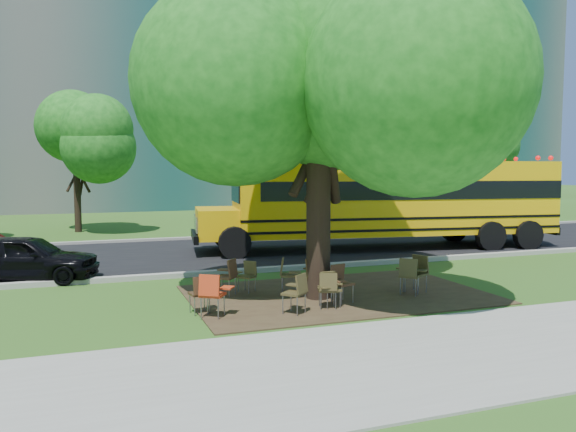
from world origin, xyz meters
name	(u,v)px	position (x,y,z in m)	size (l,w,h in m)	color
ground	(291,294)	(0.00, 0.00, 0.00)	(160.00, 160.00, 0.00)	#31551A
sidewalk	(400,358)	(0.00, -5.00, 0.02)	(60.00, 4.00, 0.04)	gray
dirt_patch	(338,294)	(1.00, -0.50, 0.01)	(7.00, 4.50, 0.03)	#382819
asphalt_road	(224,253)	(0.00, 7.00, 0.02)	(80.00, 8.00, 0.04)	black
kerb_near	(256,270)	(0.00, 3.00, 0.07)	(80.00, 0.25, 0.14)	gray
kerb_far	(202,238)	(0.00, 11.10, 0.07)	(80.00, 0.25, 0.14)	gray
building_main	(36,66)	(-8.00, 36.00, 11.00)	(38.00, 16.00, 22.00)	#61605D
building_right	(385,74)	(24.00, 38.00, 12.50)	(30.00, 16.00, 25.00)	#6F655C
bg_tree_2	(76,144)	(-5.00, 16.00, 4.21)	(4.80, 4.80, 6.62)	black
bg_tree_3	(343,130)	(8.00, 14.00, 5.03)	(5.60, 5.60, 7.84)	black
bg_tree_4	(483,145)	(16.00, 13.00, 4.34)	(5.00, 5.00, 6.85)	black
main_tree	(319,63)	(0.40, -0.70, 5.39)	(7.20, 7.20, 9.00)	black
school_bus	(392,198)	(6.28, 6.02, 1.91)	(13.75, 4.74, 3.30)	#E2A907
chair_0	(201,290)	(-2.42, -1.13, 0.51)	(0.55, 0.54, 0.82)	#3E2516
chair_1	(213,291)	(-2.27, -1.59, 0.57)	(0.79, 0.62, 0.93)	#BA3313
chair_2	(297,289)	(-0.57, -1.87, 0.54)	(0.59, 0.74, 0.87)	#41371C
chair_3	(329,286)	(0.28, -1.57, 0.49)	(0.51, 0.48, 0.79)	#4B4020
chair_4	(329,287)	(0.22, -1.72, 0.51)	(0.64, 0.50, 0.82)	#41381C
chair_5	(340,280)	(0.70, -1.26, 0.54)	(0.60, 0.64, 0.87)	#4E2F1C
chair_6	(416,270)	(2.89, -0.95, 0.57)	(0.72, 0.63, 0.93)	#463E1E
chair_7	(410,272)	(2.58, -1.18, 0.57)	(0.79, 0.63, 0.92)	#443E1D
chair_8	(228,273)	(-1.51, 0.26, 0.56)	(0.61, 0.77, 0.90)	#482B19
chair_9	(247,273)	(-0.97, 0.52, 0.48)	(0.66, 0.52, 0.77)	brown
chair_10	(287,272)	(-0.09, 0.06, 0.54)	(0.55, 0.70, 0.87)	#4E4321
chair_11	(310,273)	(0.29, -0.48, 0.59)	(0.65, 0.74, 0.95)	#3F2D16
black_car	(26,258)	(-6.19, 3.85, 0.64)	(1.51, 3.76, 1.28)	black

